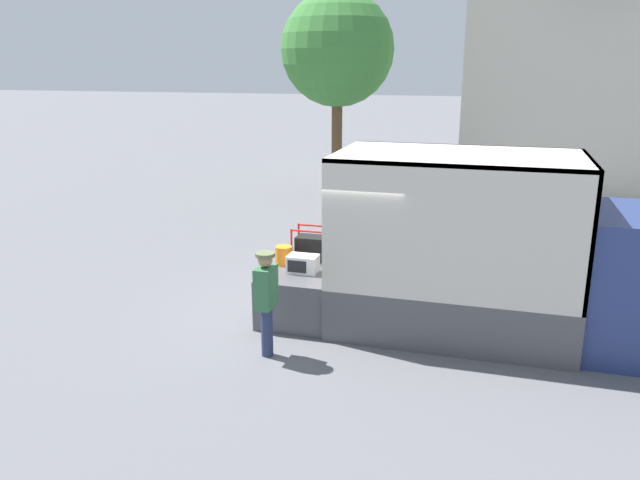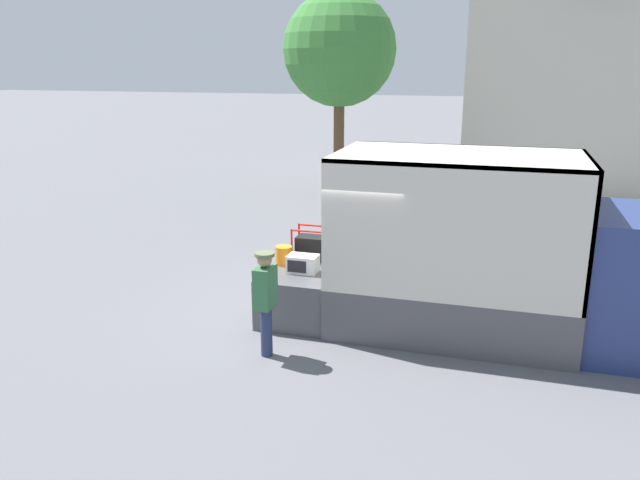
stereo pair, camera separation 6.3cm
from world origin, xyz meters
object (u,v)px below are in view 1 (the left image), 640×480
Objects in this scene: microwave at (303,264)px; orange_bucket at (284,255)px; portable_generator at (312,247)px; street_tree at (337,50)px; worker_person at (266,294)px; box_truck at (555,284)px.

orange_bucket is at bearing 144.38° from microwave.
street_tree reaches higher than portable_generator.
microwave is 1.52m from worker_person.
orange_bucket is 0.20× the size of worker_person.
portable_generator is at bearing 89.42° from worker_person.
box_truck is at bearing 24.21° from worker_person.
box_truck reaches higher than worker_person.
orange_bucket is at bearing -133.16° from portable_generator.
box_truck reaches higher than orange_bucket.
street_tree reaches higher than box_truck.
microwave is 0.31× the size of worker_person.
portable_generator is 0.58m from orange_bucket.
orange_bucket is 11.37m from street_tree.
worker_person is at bearing -78.68° from orange_bucket.
street_tree reaches higher than orange_bucket.
worker_person is at bearing -80.10° from street_tree.
worker_person is 13.17m from street_tree.
box_truck is at bearing 5.30° from microwave.
box_truck is 11.86× the size of microwave.
microwave is 11.77m from street_tree.
street_tree is (-2.27, 10.92, 3.75)m from microwave.
portable_generator reaches higher than orange_bucket.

